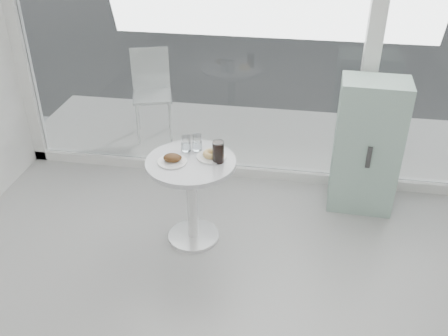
% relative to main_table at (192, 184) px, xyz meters
% --- Properties ---
extents(room_shell, '(6.00, 6.00, 6.00)m').
position_rel_main_table_xyz_m(room_shell, '(0.50, -2.46, 1.36)').
color(room_shell, white).
rests_on(room_shell, ground).
extents(storefront, '(5.00, 0.14, 3.00)m').
position_rel_main_table_xyz_m(storefront, '(0.57, 1.10, 1.16)').
color(storefront, white).
rests_on(storefront, ground).
extents(main_table, '(0.72, 0.72, 0.77)m').
position_rel_main_table_xyz_m(main_table, '(0.00, 0.00, 0.00)').
color(main_table, white).
rests_on(main_table, ground).
extents(patio_deck, '(5.60, 1.60, 0.05)m').
position_rel_main_table_xyz_m(patio_deck, '(0.50, 1.90, -0.53)').
color(patio_deck, silver).
rests_on(patio_deck, ground).
extents(mint_cabinet, '(0.59, 0.41, 1.24)m').
position_rel_main_table_xyz_m(mint_cabinet, '(1.44, 0.75, 0.07)').
color(mint_cabinet, '#83A796').
rests_on(mint_cabinet, ground).
extents(patio_chair, '(0.54, 0.54, 0.99)m').
position_rel_main_table_xyz_m(patio_chair, '(-0.86, 1.80, 0.06)').
color(patio_chair, white).
rests_on(patio_chair, patio_deck).
extents(plate_fritter, '(0.23, 0.23, 0.07)m').
position_rel_main_table_xyz_m(plate_fritter, '(-0.13, -0.05, 0.25)').
color(plate_fritter, white).
rests_on(plate_fritter, main_table).
extents(plate_donut, '(0.23, 0.23, 0.06)m').
position_rel_main_table_xyz_m(plate_donut, '(0.15, 0.08, 0.24)').
color(plate_donut, white).
rests_on(plate_donut, main_table).
extents(water_tumbler_a, '(0.08, 0.08, 0.13)m').
position_rel_main_table_xyz_m(water_tumbler_a, '(-0.07, 0.15, 0.28)').
color(water_tumbler_a, white).
rests_on(water_tumbler_a, main_table).
extents(water_tumbler_b, '(0.08, 0.08, 0.13)m').
position_rel_main_table_xyz_m(water_tumbler_b, '(0.01, 0.18, 0.28)').
color(water_tumbler_b, white).
rests_on(water_tumbler_b, main_table).
extents(cola_glass, '(0.09, 0.09, 0.18)m').
position_rel_main_table_xyz_m(cola_glass, '(0.22, 0.02, 0.30)').
color(cola_glass, white).
rests_on(cola_glass, main_table).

